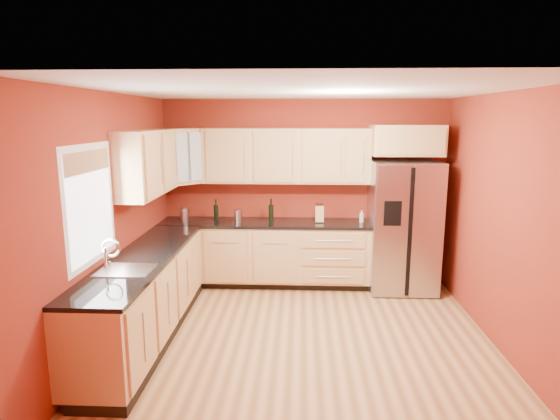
% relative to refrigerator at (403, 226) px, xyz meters
% --- Properties ---
extents(floor, '(4.00, 4.00, 0.00)m').
position_rel_refrigerator_xyz_m(floor, '(-1.35, -1.62, -0.89)').
color(floor, brown).
rests_on(floor, ground).
extents(ceiling, '(4.00, 4.00, 0.00)m').
position_rel_refrigerator_xyz_m(ceiling, '(-1.35, -1.62, 1.71)').
color(ceiling, silver).
rests_on(ceiling, wall_back).
extents(wall_back, '(4.00, 0.04, 2.60)m').
position_rel_refrigerator_xyz_m(wall_back, '(-1.35, 0.38, 0.41)').
color(wall_back, maroon).
rests_on(wall_back, floor).
extents(wall_front, '(4.00, 0.04, 2.60)m').
position_rel_refrigerator_xyz_m(wall_front, '(-1.35, -3.62, 0.41)').
color(wall_front, maroon).
rests_on(wall_front, floor).
extents(wall_left, '(0.04, 4.00, 2.60)m').
position_rel_refrigerator_xyz_m(wall_left, '(-3.35, -1.62, 0.41)').
color(wall_left, maroon).
rests_on(wall_left, floor).
extents(wall_right, '(0.04, 4.00, 2.60)m').
position_rel_refrigerator_xyz_m(wall_right, '(0.65, -1.62, 0.41)').
color(wall_right, maroon).
rests_on(wall_right, floor).
extents(base_cabinets_back, '(2.90, 0.60, 0.88)m').
position_rel_refrigerator_xyz_m(base_cabinets_back, '(-1.90, 0.07, -0.45)').
color(base_cabinets_back, tan).
rests_on(base_cabinets_back, floor).
extents(base_cabinets_left, '(0.60, 2.80, 0.88)m').
position_rel_refrigerator_xyz_m(base_cabinets_left, '(-3.05, -1.62, -0.45)').
color(base_cabinets_left, tan).
rests_on(base_cabinets_left, floor).
extents(countertop_back, '(2.90, 0.62, 0.04)m').
position_rel_refrigerator_xyz_m(countertop_back, '(-1.90, 0.06, 0.01)').
color(countertop_back, black).
rests_on(countertop_back, base_cabinets_back).
extents(countertop_left, '(0.62, 2.80, 0.04)m').
position_rel_refrigerator_xyz_m(countertop_left, '(-3.04, -1.62, 0.01)').
color(countertop_left, black).
rests_on(countertop_left, base_cabinets_left).
extents(upper_cabinets_back, '(2.30, 0.33, 0.75)m').
position_rel_refrigerator_xyz_m(upper_cabinets_back, '(-1.60, 0.21, 0.94)').
color(upper_cabinets_back, tan).
rests_on(upper_cabinets_back, wall_back).
extents(upper_cabinets_left, '(0.33, 1.35, 0.75)m').
position_rel_refrigerator_xyz_m(upper_cabinets_left, '(-3.19, -0.90, 0.94)').
color(upper_cabinets_left, tan).
rests_on(upper_cabinets_left, wall_left).
extents(corner_upper_cabinet, '(0.67, 0.67, 0.75)m').
position_rel_refrigerator_xyz_m(corner_upper_cabinet, '(-3.02, 0.04, 0.94)').
color(corner_upper_cabinet, tan).
rests_on(corner_upper_cabinet, wall_back).
extents(over_fridge_cabinet, '(0.92, 0.60, 0.40)m').
position_rel_refrigerator_xyz_m(over_fridge_cabinet, '(0.00, 0.07, 1.16)').
color(over_fridge_cabinet, tan).
rests_on(over_fridge_cabinet, wall_back).
extents(refrigerator, '(0.90, 0.75, 1.78)m').
position_rel_refrigerator_xyz_m(refrigerator, '(0.00, 0.00, 0.00)').
color(refrigerator, silver).
rests_on(refrigerator, floor).
extents(window, '(0.03, 0.90, 1.00)m').
position_rel_refrigerator_xyz_m(window, '(-3.33, -2.12, 0.66)').
color(window, white).
rests_on(window, wall_left).
extents(sink_faucet, '(0.50, 0.42, 0.30)m').
position_rel_refrigerator_xyz_m(sink_faucet, '(-3.04, -2.12, 0.18)').
color(sink_faucet, silver).
rests_on(sink_faucet, countertop_left).
extents(canister_left, '(0.15, 0.15, 0.19)m').
position_rel_refrigerator_xyz_m(canister_left, '(-3.02, 0.06, 0.12)').
color(canister_left, silver).
rests_on(canister_left, countertop_back).
extents(canister_right, '(0.13, 0.13, 0.17)m').
position_rel_refrigerator_xyz_m(canister_right, '(-2.26, 0.01, 0.12)').
color(canister_right, silver).
rests_on(canister_right, countertop_back).
extents(wine_bottle_a, '(0.09, 0.09, 0.32)m').
position_rel_refrigerator_xyz_m(wine_bottle_a, '(-1.81, 0.11, 0.19)').
color(wine_bottle_a, black).
rests_on(wine_bottle_a, countertop_back).
extents(wine_bottle_b, '(0.07, 0.07, 0.30)m').
position_rel_refrigerator_xyz_m(wine_bottle_b, '(-2.58, 0.12, 0.18)').
color(wine_bottle_b, black).
rests_on(wine_bottle_b, countertop_back).
extents(knife_block, '(0.11, 0.10, 0.22)m').
position_rel_refrigerator_xyz_m(knife_block, '(-1.13, 0.07, 0.14)').
color(knife_block, tan).
rests_on(knife_block, countertop_back).
extents(soap_dispenser, '(0.07, 0.07, 0.17)m').
position_rel_refrigerator_xyz_m(soap_dispenser, '(-0.55, 0.08, 0.11)').
color(soap_dispenser, silver).
rests_on(soap_dispenser, countertop_back).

